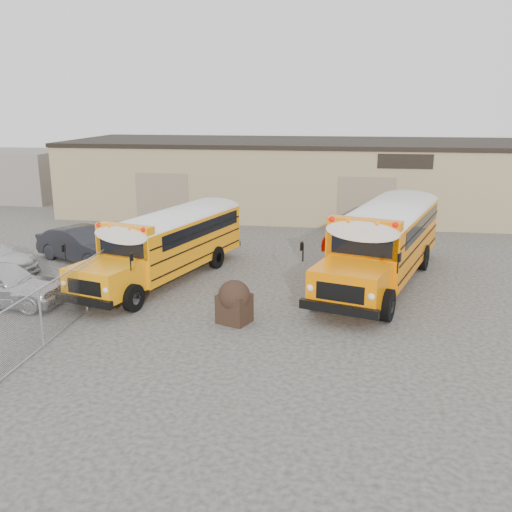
# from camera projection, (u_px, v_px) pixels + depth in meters

# --- Properties ---
(ground) EXTENTS (120.00, 120.00, 0.00)m
(ground) POSITION_uv_depth(u_px,v_px,m) (258.00, 321.00, 18.94)
(ground) COLOR #343230
(ground) RESTS_ON ground
(warehouse) EXTENTS (30.20, 10.20, 4.67)m
(warehouse) POSITION_uv_depth(u_px,v_px,m) (302.00, 176.00, 37.41)
(warehouse) COLOR #92795A
(warehouse) RESTS_ON ground
(chainlink_fence) EXTENTS (0.07, 18.07, 1.81)m
(chainlink_fence) POSITION_uv_depth(u_px,v_px,m) (119.00, 263.00, 22.43)
(chainlink_fence) COLOR #989AA0
(chainlink_fence) RESTS_ON ground
(distant_building_left) EXTENTS (8.00, 6.00, 3.60)m
(distant_building_left) POSITION_uv_depth(u_px,v_px,m) (10.00, 175.00, 42.64)
(distant_building_left) COLOR slate
(distant_building_left) RESTS_ON ground
(school_bus_left) EXTENTS (4.92, 9.81, 2.80)m
(school_bus_left) POSITION_uv_depth(u_px,v_px,m) (233.00, 215.00, 28.39)
(school_bus_left) COLOR #FF980B
(school_bus_left) RESTS_ON ground
(school_bus_right) EXTENTS (5.67, 11.07, 3.15)m
(school_bus_right) POSITION_uv_depth(u_px,v_px,m) (415.00, 210.00, 28.57)
(school_bus_right) COLOR #FF7D00
(school_bus_right) RESTS_ON ground
(tarp_bundle) EXTENTS (1.22, 1.17, 1.45)m
(tarp_bundle) POSITION_uv_depth(u_px,v_px,m) (234.00, 301.00, 18.65)
(tarp_bundle) COLOR black
(tarp_bundle) RESTS_ON ground
(car_dark) EXTENTS (5.00, 3.61, 1.57)m
(car_dark) POSITION_uv_depth(u_px,v_px,m) (83.00, 245.00, 25.88)
(car_dark) COLOR black
(car_dark) RESTS_ON ground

